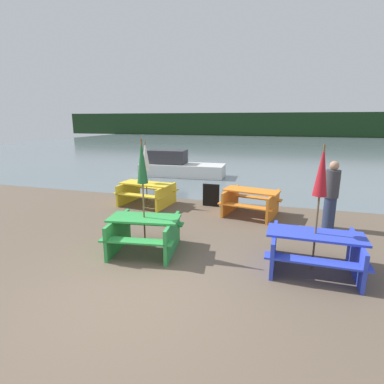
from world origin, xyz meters
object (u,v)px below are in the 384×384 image
at_px(picnic_table_orange, 251,200).
at_px(boat, 179,167).
at_px(picnic_table_blue, 314,248).
at_px(umbrella_crimson, 322,173).
at_px(umbrella_darkgreen, 142,164).
at_px(person, 331,195).
at_px(picnic_table_green, 145,231).
at_px(signboard, 211,195).
at_px(umbrella_white, 146,157).
at_px(picnic_table_yellow, 147,191).

bearing_deg(picnic_table_orange, boat, 127.30).
relative_size(picnic_table_blue, umbrella_crimson, 0.74).
xyz_separation_m(umbrella_darkgreen, person, (4.08, 2.71, -1.04)).
relative_size(picnic_table_green, signboard, 2.25).
xyz_separation_m(picnic_table_green, boat, (-2.25, 8.80, 0.02)).
bearing_deg(umbrella_white, picnic_table_yellow, -75.96).
bearing_deg(picnic_table_blue, picnic_table_green, -177.69).
bearing_deg(picnic_table_blue, boat, 123.47).
xyz_separation_m(umbrella_darkgreen, signboard, (0.60, 3.86, -1.57)).
bearing_deg(picnic_table_green, umbrella_darkgreen, -63.43).
bearing_deg(umbrella_white, umbrella_crimson, -33.19).
bearing_deg(picnic_table_blue, umbrella_crimson, 0.00).
xyz_separation_m(picnic_table_yellow, umbrella_crimson, (5.01, -3.28, 1.45)).
bearing_deg(picnic_table_orange, picnic_table_green, -121.23).
relative_size(picnic_table_green, person, 0.94).
distance_m(picnic_table_green, umbrella_darkgreen, 1.48).
bearing_deg(picnic_table_orange, umbrella_darkgreen, -121.23).
height_order(picnic_table_green, picnic_table_yellow, picnic_table_green).
height_order(picnic_table_yellow, umbrella_white, umbrella_white).
bearing_deg(umbrella_white, picnic_table_orange, -2.66).
bearing_deg(signboard, picnic_table_green, -98.77).
bearing_deg(boat, picnic_table_green, -78.06).
relative_size(umbrella_white, umbrella_crimson, 0.89).
bearing_deg(umbrella_crimson, signboard, 127.66).
distance_m(picnic_table_green, signboard, 3.91).
relative_size(picnic_table_green, umbrella_white, 0.79).
height_order(umbrella_crimson, person, umbrella_crimson).
relative_size(picnic_table_yellow, umbrella_crimson, 0.79).
height_order(picnic_table_yellow, boat, boat).
relative_size(picnic_table_yellow, signboard, 2.54).
bearing_deg(boat, signboard, -62.41).
distance_m(picnic_table_green, picnic_table_yellow, 3.74).
xyz_separation_m(picnic_table_blue, picnic_table_yellow, (-5.01, 3.28, 0.01)).
bearing_deg(umbrella_white, boat, 97.58).
relative_size(picnic_table_orange, boat, 0.42).
distance_m(picnic_table_green, picnic_table_orange, 3.80).
bearing_deg(picnic_table_blue, umbrella_darkgreen, -177.69).
distance_m(picnic_table_yellow, person, 5.68).
bearing_deg(boat, umbrella_white, -84.84).
height_order(umbrella_white, person, umbrella_white).
relative_size(umbrella_darkgreen, signboard, 3.28).
xyz_separation_m(umbrella_darkgreen, umbrella_white, (-1.54, 3.42, -0.30)).
bearing_deg(boat, umbrella_darkgreen, -78.06).
distance_m(umbrella_white, person, 5.71).
xyz_separation_m(picnic_table_orange, signboard, (-1.38, 0.61, -0.09)).
bearing_deg(picnic_table_orange, umbrella_crimson, -64.29).
height_order(umbrella_darkgreen, umbrella_crimson, umbrella_darkgreen).
bearing_deg(person, boat, 136.15).
height_order(umbrella_white, umbrella_crimson, umbrella_crimson).
height_order(picnic_table_yellow, umbrella_darkgreen, umbrella_darkgreen).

